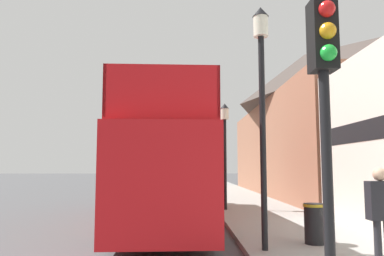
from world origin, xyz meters
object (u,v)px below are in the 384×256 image
Objects in this scene: pedestrian_second at (381,208)px; lamp_post_nearest at (262,81)px; parked_car_ahead_of_bus at (188,188)px; lamp_post_second at (225,135)px; litter_bin at (314,222)px; traffic_signal at (325,82)px; tour_bus at (166,168)px.

pedestrian_second is 0.33× the size of lamp_post_nearest.
parked_car_ahead_of_bus is 15.22m from pedestrian_second.
lamp_post_nearest is 7.27m from lamp_post_second.
lamp_post_second is at bearing 100.92° from litter_bin.
traffic_signal is at bearing -128.33° from pedestrian_second.
tour_bus is 5.70m from litter_bin.
pedestrian_second is 0.46× the size of traffic_signal.
litter_bin is at bearing -79.08° from lamp_post_second.
tour_bus is 3.02× the size of traffic_signal.
lamp_post_nearest is 3.38m from litter_bin.
lamp_post_nearest is 1.22× the size of lamp_post_second.
lamp_post_nearest is at bearing 137.14° from pedestrian_second.
tour_bus is 8.96m from traffic_signal.
lamp_post_second reaches higher than tour_bus.
traffic_signal is at bearing -90.80° from lamp_post_nearest.
lamp_post_second reaches higher than litter_bin.
lamp_post_second is at bearing -77.87° from parked_car_ahead_of_bus.
pedestrian_second is at bearing -79.35° from parked_car_ahead_of_bus.
lamp_post_second is 4.82× the size of litter_bin.
lamp_post_second reaches higher than pedestrian_second.
lamp_post_nearest reaches higher than traffic_signal.
lamp_post_second is at bearing 44.30° from tour_bus.
lamp_post_nearest is at bearing -89.70° from lamp_post_second.
parked_car_ahead_of_bus is at bearing 94.83° from traffic_signal.
tour_bus is at bearing -133.85° from lamp_post_second.
parked_car_ahead_of_bus is (0.81, 8.44, -1.15)m from tour_bus.
pedestrian_second is at bearing -78.95° from litter_bin.
lamp_post_nearest is at bearing -84.94° from parked_car_ahead_of_bus.
traffic_signal reaches higher than pedestrian_second.
litter_bin is at bearing -52.24° from tour_bus.
lamp_post_second reaches higher than traffic_signal.
lamp_post_nearest is at bearing -154.43° from litter_bin.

